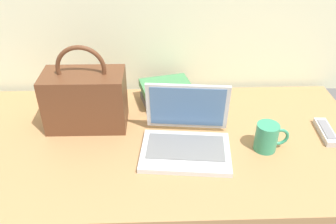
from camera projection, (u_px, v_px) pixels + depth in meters
The scene contains 6 objects.
desk at pixel (152, 142), 1.31m from camera, with size 1.60×0.76×0.03m.
laptop at pixel (186, 136), 1.25m from camera, with size 0.33×0.29×0.22m.
coffee_mug at pixel (267, 137), 1.23m from camera, with size 0.12×0.08×0.10m.
remote_control_near at pixel (326, 132), 1.33m from camera, with size 0.06×0.16×0.02m.
handbag at pixel (85, 99), 1.33m from camera, with size 0.30×0.16×0.33m.
book_stack at pixel (166, 93), 1.50m from camera, with size 0.24×0.20×0.09m.
Camera 1 is at (0.02, -1.04, 0.83)m, focal length 37.65 mm.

